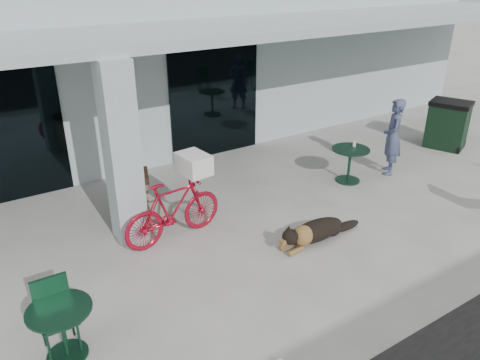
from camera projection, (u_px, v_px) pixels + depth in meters
ground at (277, 275)px, 7.28m from camera, size 80.00×80.00×0.00m
building at (93, 50)px, 12.81m from camera, size 22.00×7.00×4.50m
storefront_glass_right at (215, 102)px, 11.39m from camera, size 2.40×0.06×2.70m
column at (122, 155)px, 7.64m from camera, size 0.50×0.50×3.12m
overhang at (166, 34)px, 8.67m from camera, size 22.00×2.80×0.18m
bicycle at (174, 210)px, 8.01m from camera, size 1.93×0.74×1.13m
laundry_basket at (194, 164)px, 7.95m from camera, size 0.50×0.63×0.35m
dog at (316, 230)px, 8.09m from camera, size 1.34×0.54×0.44m
cafe_table_near at (64, 333)px, 5.63m from camera, size 0.96×0.96×0.72m
cafe_chair_near at (58, 319)px, 5.67m from camera, size 0.44×0.48×0.97m
cafe_table_far at (349, 165)px, 10.27m from camera, size 0.95×0.95×0.77m
person at (393, 137)px, 10.48m from camera, size 0.74×0.75×1.75m
cup_on_table at (354, 144)px, 10.22m from camera, size 0.08×0.08×0.10m
trash_receptacle at (134, 197)px, 8.61m from camera, size 0.73×0.73×0.97m
wheeled_bin at (448, 124)px, 12.12m from camera, size 1.07×1.18×1.23m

